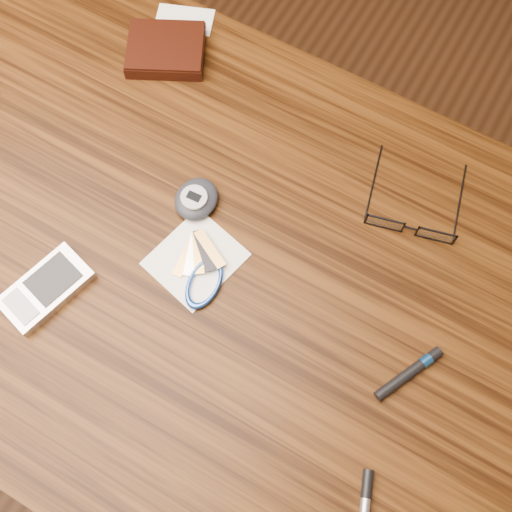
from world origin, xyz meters
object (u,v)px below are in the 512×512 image
at_px(wallet_and_card, 166,49).
at_px(notepad_keys, 200,270).
at_px(pda_phone, 46,289).
at_px(pedometer, 196,199).
at_px(eyeglasses, 411,225).
at_px(desk, 216,288).

bearing_deg(wallet_and_card, notepad_keys, -50.26).
distance_m(pda_phone, pedometer, 0.22).
height_order(eyeglasses, pda_phone, eyeglasses).
relative_size(pedometer, notepad_keys, 0.53).
distance_m(pda_phone, notepad_keys, 0.19).
xyz_separation_m(eyeglasses, pedometer, (-0.26, -0.11, -0.00)).
bearing_deg(desk, notepad_keys, -112.73).
bearing_deg(pedometer, pda_phone, -116.52).
xyz_separation_m(pda_phone, pedometer, (0.10, 0.20, 0.00)).
relative_size(desk, notepad_keys, 7.93).
bearing_deg(notepad_keys, pedometer, 124.52).
bearing_deg(desk, eyeglasses, 40.44).
bearing_deg(pedometer, desk, -45.83).
bearing_deg(wallet_and_card, pedometer, -48.22).
distance_m(wallet_and_card, pda_phone, 0.39).
relative_size(wallet_and_card, pda_phone, 1.39).
relative_size(desk, pedometer, 14.87).
xyz_separation_m(eyeglasses, pda_phone, (-0.36, -0.30, -0.00)).
relative_size(wallet_and_card, pedometer, 2.55).
xyz_separation_m(pda_phone, notepad_keys, (0.15, 0.12, -0.00)).
xyz_separation_m(desk, eyeglasses, (0.20, 0.17, 0.11)).
bearing_deg(desk, pda_phone, -140.01).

